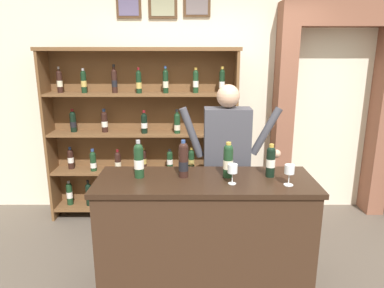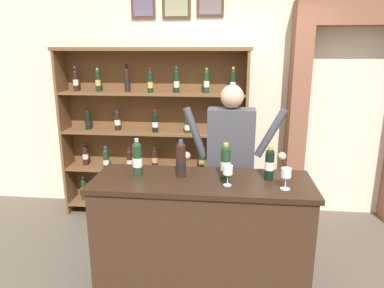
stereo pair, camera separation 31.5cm
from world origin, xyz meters
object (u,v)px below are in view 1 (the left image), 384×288
(tasting_bottle_brunello, at_px, (140,160))
(tasting_bottle_super_tuscan, at_px, (185,160))
(tasting_counter, at_px, (206,235))
(tasting_bottle_prosecco, at_px, (272,161))
(wine_glass_right, at_px, (234,170))
(wine_shelf, at_px, (144,132))
(tasting_bottle_vin_santo, at_px, (230,160))
(shopkeeper, at_px, (228,152))
(wine_glass_left, at_px, (291,170))

(tasting_bottle_brunello, xyz_separation_m, tasting_bottle_super_tuscan, (0.36, 0.01, -0.00))
(tasting_counter, relative_size, tasting_bottle_prosecco, 6.39)
(tasting_counter, bearing_deg, tasting_bottle_brunello, 174.96)
(tasting_bottle_super_tuscan, distance_m, wine_glass_right, 0.41)
(wine_shelf, bearing_deg, tasting_bottle_vin_santo, -57.41)
(wine_shelf, height_order, shopkeeper, wine_shelf)
(tasting_bottle_brunello, bearing_deg, shopkeeper, 33.95)
(wine_shelf, bearing_deg, tasting_bottle_brunello, -83.46)
(tasting_bottle_brunello, height_order, tasting_bottle_prosecco, tasting_bottle_brunello)
(tasting_bottle_super_tuscan, height_order, wine_glass_right, tasting_bottle_super_tuscan)
(tasting_bottle_super_tuscan, bearing_deg, wine_glass_right, -22.76)
(tasting_bottle_brunello, relative_size, tasting_bottle_prosecco, 1.13)
(wine_glass_left, bearing_deg, tasting_bottle_super_tuscan, 167.00)
(wine_shelf, relative_size, tasting_bottle_brunello, 7.19)
(tasting_bottle_vin_santo, height_order, wine_glass_right, tasting_bottle_vin_santo)
(tasting_bottle_super_tuscan, xyz_separation_m, tasting_bottle_vin_santo, (0.36, -0.00, -0.00))
(tasting_bottle_vin_santo, distance_m, wine_glass_left, 0.48)
(tasting_bottle_vin_santo, relative_size, tasting_bottle_prosecco, 1.07)
(shopkeeper, xyz_separation_m, tasting_bottle_prosecco, (0.30, -0.49, 0.08))
(tasting_bottle_brunello, height_order, tasting_bottle_vin_santo, tasting_bottle_brunello)
(tasting_counter, bearing_deg, wine_shelf, 115.86)
(tasting_bottle_vin_santo, distance_m, wine_glass_right, 0.16)
(tasting_counter, bearing_deg, tasting_bottle_prosecco, 6.88)
(shopkeeper, height_order, tasting_bottle_prosecco, shopkeeper)
(tasting_bottle_super_tuscan, bearing_deg, wine_shelf, 110.68)
(wine_shelf, distance_m, tasting_bottle_super_tuscan, 1.46)
(shopkeeper, bearing_deg, tasting_bottle_prosecco, -58.13)
(shopkeeper, distance_m, tasting_bottle_brunello, 0.91)
(tasting_counter, bearing_deg, tasting_bottle_vin_santo, 16.24)
(wine_glass_left, bearing_deg, tasting_bottle_brunello, 171.46)
(wine_shelf, relative_size, tasting_bottle_super_tuscan, 7.25)
(tasting_bottle_brunello, bearing_deg, wine_glass_left, -8.54)
(wine_glass_right, bearing_deg, tasting_bottle_vin_santo, 96.94)
(wine_shelf, xyz_separation_m, tasting_bottle_prosecco, (1.21, -1.35, 0.08))
(tasting_bottle_brunello, height_order, wine_glass_left, tasting_bottle_brunello)
(tasting_counter, xyz_separation_m, tasting_bottle_prosecco, (0.53, 0.06, 0.63))
(tasting_bottle_prosecco, distance_m, wine_glass_left, 0.22)
(wine_shelf, xyz_separation_m, wine_glass_right, (0.89, -1.52, 0.06))
(tasting_bottle_brunello, height_order, tasting_bottle_super_tuscan, tasting_bottle_brunello)
(wine_shelf, xyz_separation_m, tasting_counter, (0.69, -1.42, -0.55))
(wine_shelf, relative_size, tasting_counter, 1.28)
(shopkeeper, xyz_separation_m, tasting_bottle_vin_santo, (-0.04, -0.50, 0.08))
(tasting_bottle_brunello, distance_m, tasting_bottle_super_tuscan, 0.36)
(tasting_bottle_brunello, bearing_deg, tasting_bottle_prosecco, 0.92)
(wine_shelf, relative_size, wine_glass_left, 13.74)
(wine_shelf, distance_m, tasting_counter, 1.67)
(shopkeeper, height_order, tasting_bottle_super_tuscan, shopkeeper)
(shopkeeper, relative_size, tasting_bottle_vin_santo, 5.79)
(shopkeeper, distance_m, tasting_bottle_prosecco, 0.58)
(tasting_counter, xyz_separation_m, tasting_bottle_super_tuscan, (-0.17, 0.06, 0.64))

